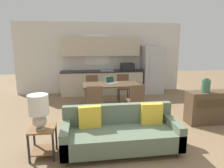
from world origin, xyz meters
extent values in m
plane|color=#7F6647|center=(0.00, 0.00, 0.00)|extent=(20.00, 20.00, 0.00)
cube|color=silver|center=(0.00, 4.63, 1.35)|extent=(6.40, 0.06, 2.70)
cube|color=white|center=(-0.16, 4.59, 1.67)|extent=(0.92, 0.01, 1.14)
cube|color=beige|center=(0.00, 4.29, 0.43)|extent=(3.04, 0.62, 0.86)
cube|color=#232326|center=(0.00, 4.29, 0.88)|extent=(3.07, 0.65, 0.04)
cube|color=#B2B5B7|center=(0.19, 4.24, 0.90)|extent=(0.48, 0.36, 0.01)
cylinder|color=#B7BABC|center=(0.19, 4.41, 1.02)|extent=(0.02, 0.02, 0.24)
cube|color=beige|center=(0.00, 4.43, 1.80)|extent=(2.89, 0.34, 0.70)
cube|color=black|center=(0.97, 4.24, 1.04)|extent=(0.48, 0.36, 0.28)
cube|color=#B7BABC|center=(1.96, 4.23, 0.91)|extent=(0.76, 0.69, 1.82)
cylinder|color=silver|center=(1.73, 3.87, 1.00)|extent=(0.02, 0.02, 0.82)
cube|color=brown|center=(0.10, 2.45, 0.74)|extent=(1.63, 0.81, 0.04)
cylinder|color=brown|center=(-0.66, 2.10, 0.36)|extent=(0.05, 0.05, 0.72)
cylinder|color=brown|center=(0.85, 2.10, 0.36)|extent=(0.05, 0.05, 0.72)
cylinder|color=brown|center=(-0.66, 2.80, 0.36)|extent=(0.05, 0.05, 0.72)
cylinder|color=brown|center=(0.85, 2.80, 0.36)|extent=(0.05, 0.05, 0.72)
cylinder|color=#3D2D1E|center=(-1.00, -0.25, 0.05)|extent=(0.05, 0.05, 0.10)
cylinder|color=#3D2D1E|center=(0.87, -0.25, 0.05)|extent=(0.05, 0.05, 0.10)
cylinder|color=#3D2D1E|center=(-1.00, 0.39, 0.05)|extent=(0.05, 0.05, 0.10)
cylinder|color=#3D2D1E|center=(0.87, 0.39, 0.05)|extent=(0.05, 0.05, 0.10)
cube|color=#566651|center=(-0.06, 0.07, 0.25)|extent=(2.07, 0.80, 0.31)
cube|color=#566651|center=(-0.06, 0.40, 0.44)|extent=(2.07, 0.14, 0.69)
cube|color=#566651|center=(-1.03, 0.07, 0.32)|extent=(0.14, 0.80, 0.45)
cube|color=#566651|center=(0.90, 0.07, 0.32)|extent=(0.14, 0.80, 0.45)
cube|color=gold|center=(-0.60, 0.27, 0.61)|extent=(0.41, 0.15, 0.40)
cube|color=gold|center=(0.56, 0.27, 0.61)|extent=(0.41, 0.15, 0.40)
cube|color=brown|center=(-1.41, 0.11, 0.50)|extent=(0.42, 0.42, 0.03)
cube|color=brown|center=(-1.41, 0.11, 0.11)|extent=(0.38, 0.38, 0.02)
cube|color=#232326|center=(-1.60, -0.08, 0.24)|extent=(0.03, 0.03, 0.49)
cube|color=#232326|center=(-1.22, -0.08, 0.24)|extent=(0.03, 0.03, 0.49)
cube|color=#232326|center=(-1.60, 0.30, 0.24)|extent=(0.03, 0.03, 0.49)
cube|color=#232326|center=(-1.22, 0.30, 0.24)|extent=(0.03, 0.03, 0.49)
cylinder|color=#B2A893|center=(-1.44, 0.09, 0.53)|extent=(0.16, 0.16, 0.02)
sphere|color=#B2A893|center=(-1.44, 0.09, 0.65)|extent=(0.23, 0.23, 0.23)
cylinder|color=beige|center=(-1.44, 0.09, 0.94)|extent=(0.33, 0.33, 0.33)
cube|color=brown|center=(2.26, 1.07, 0.39)|extent=(1.02, 0.40, 0.78)
cube|color=#413020|center=(2.26, 0.86, 0.55)|extent=(0.82, 0.01, 0.19)
cylinder|color=#336047|center=(2.14, 1.03, 0.93)|extent=(0.19, 0.19, 0.30)
cylinder|color=#336047|center=(2.14, 1.03, 1.10)|extent=(0.10, 0.10, 0.03)
cube|color=brown|center=(0.62, 3.18, 0.45)|extent=(0.44, 0.44, 0.04)
cube|color=brown|center=(0.63, 3.37, 0.68)|extent=(0.40, 0.05, 0.42)
cylinder|color=black|center=(0.44, 3.02, 0.22)|extent=(0.03, 0.03, 0.43)
cylinder|color=black|center=(0.78, 3.00, 0.22)|extent=(0.03, 0.03, 0.43)
cylinder|color=black|center=(0.45, 3.36, 0.22)|extent=(0.03, 0.03, 0.43)
cylinder|color=black|center=(0.79, 3.34, 0.22)|extent=(0.03, 0.03, 0.43)
cube|color=brown|center=(-0.43, 1.78, 0.45)|extent=(0.44, 0.44, 0.04)
cube|color=brown|center=(-0.43, 1.58, 0.68)|extent=(0.40, 0.05, 0.42)
cylinder|color=black|center=(-0.25, 1.94, 0.22)|extent=(0.03, 0.03, 0.43)
cylinder|color=black|center=(-0.59, 1.96, 0.22)|extent=(0.03, 0.03, 0.43)
cylinder|color=black|center=(-0.26, 1.60, 0.22)|extent=(0.03, 0.03, 0.43)
cylinder|color=black|center=(-0.60, 1.62, 0.22)|extent=(0.03, 0.03, 0.43)
cube|color=brown|center=(0.62, 1.76, 0.45)|extent=(0.47, 0.47, 0.04)
cube|color=brown|center=(0.64, 1.57, 0.68)|extent=(0.40, 0.08, 0.42)
cylinder|color=black|center=(0.76, 1.95, 0.22)|extent=(0.03, 0.03, 0.43)
cylinder|color=black|center=(0.43, 1.91, 0.22)|extent=(0.03, 0.03, 0.43)
cylinder|color=black|center=(0.81, 1.61, 0.22)|extent=(0.03, 0.03, 0.43)
cylinder|color=black|center=(0.47, 1.57, 0.22)|extent=(0.03, 0.03, 0.43)
cube|color=brown|center=(-0.43, 3.11, 0.45)|extent=(0.43, 0.43, 0.04)
cube|color=brown|center=(-0.42, 3.31, 0.68)|extent=(0.40, 0.04, 0.42)
cylinder|color=black|center=(-0.60, 2.95, 0.22)|extent=(0.03, 0.03, 0.43)
cylinder|color=black|center=(-0.26, 2.94, 0.22)|extent=(0.03, 0.03, 0.43)
cylinder|color=black|center=(-0.59, 3.29, 0.22)|extent=(0.03, 0.03, 0.43)
cylinder|color=black|center=(-0.25, 3.28, 0.22)|extent=(0.03, 0.03, 0.43)
cube|color=#B7BABC|center=(0.14, 2.53, 0.77)|extent=(0.39, 0.36, 0.02)
cube|color=#B7BABC|center=(0.08, 2.63, 0.86)|extent=(0.30, 0.21, 0.20)
cube|color=#143828|center=(0.08, 2.62, 0.86)|extent=(0.26, 0.19, 0.17)
camera|label=1|loc=(-0.70, -3.17, 1.91)|focal=32.00mm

